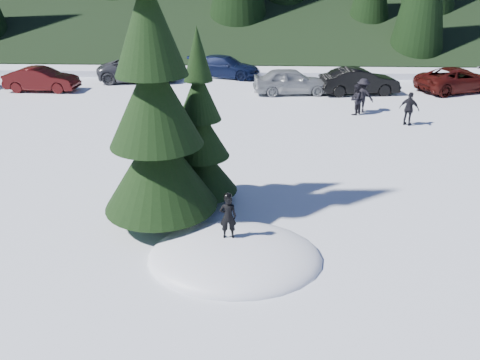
{
  "coord_description": "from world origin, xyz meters",
  "views": [
    {
      "loc": [
        0.56,
        -10.11,
        6.7
      ],
      "look_at": [
        0.02,
        2.44,
        1.1
      ],
      "focal_mm": 35.0,
      "sensor_mm": 36.0,
      "label": 1
    }
  ],
  "objects_px": {
    "spruce_tall": "(155,112)",
    "car_5": "(359,81)",
    "adult_0": "(356,99)",
    "adult_1": "(409,109)",
    "car_2": "(140,70)",
    "car_4": "(291,81)",
    "car_1": "(42,79)",
    "car_6": "(458,80)",
    "spruce_short": "(201,139)",
    "child_skier": "(228,217)",
    "car_3": "(225,67)",
    "adult_2": "(362,96)"
  },
  "relations": [
    {
      "from": "spruce_tall",
      "to": "adult_1",
      "type": "bearing_deg",
      "value": 45.2
    },
    {
      "from": "car_2",
      "to": "car_3",
      "type": "relative_size",
      "value": 1.08
    },
    {
      "from": "adult_1",
      "to": "car_3",
      "type": "height_order",
      "value": "adult_1"
    },
    {
      "from": "car_1",
      "to": "car_3",
      "type": "xyz_separation_m",
      "value": [
        10.85,
        4.63,
        0.0
      ]
    },
    {
      "from": "car_1",
      "to": "car_6",
      "type": "height_order",
      "value": "car_6"
    },
    {
      "from": "child_skier",
      "to": "car_1",
      "type": "bearing_deg",
      "value": -58.26
    },
    {
      "from": "car_4",
      "to": "child_skier",
      "type": "bearing_deg",
      "value": 165.7
    },
    {
      "from": "adult_0",
      "to": "car_2",
      "type": "xyz_separation_m",
      "value": [
        -12.85,
        7.42,
        -0.04
      ]
    },
    {
      "from": "car_2",
      "to": "car_3",
      "type": "distance_m",
      "value": 5.77
    },
    {
      "from": "adult_0",
      "to": "adult_1",
      "type": "distance_m",
      "value": 2.79
    },
    {
      "from": "adult_2",
      "to": "car_4",
      "type": "relative_size",
      "value": 0.39
    },
    {
      "from": "spruce_short",
      "to": "car_2",
      "type": "distance_m",
      "value": 18.76
    },
    {
      "from": "adult_0",
      "to": "car_2",
      "type": "relative_size",
      "value": 0.29
    },
    {
      "from": "adult_1",
      "to": "car_2",
      "type": "xyz_separation_m",
      "value": [
        -15.05,
        9.16,
        -0.05
      ]
    },
    {
      "from": "adult_1",
      "to": "car_3",
      "type": "relative_size",
      "value": 0.32
    },
    {
      "from": "adult_2",
      "to": "car_6",
      "type": "height_order",
      "value": "adult_2"
    },
    {
      "from": "child_skier",
      "to": "adult_0",
      "type": "distance_m",
      "value": 14.34
    },
    {
      "from": "adult_2",
      "to": "car_3",
      "type": "distance_m",
      "value": 11.55
    },
    {
      "from": "car_1",
      "to": "car_4",
      "type": "distance_m",
      "value": 15.16
    },
    {
      "from": "adult_1",
      "to": "car_5",
      "type": "distance_m",
      "value": 6.29
    },
    {
      "from": "child_skier",
      "to": "car_2",
      "type": "height_order",
      "value": "child_skier"
    },
    {
      "from": "adult_2",
      "to": "child_skier",
      "type": "bearing_deg",
      "value": 86.52
    },
    {
      "from": "car_3",
      "to": "car_2",
      "type": "bearing_deg",
      "value": 124.73
    },
    {
      "from": "adult_1",
      "to": "adult_0",
      "type": "bearing_deg",
      "value": -3.8
    },
    {
      "from": "adult_2",
      "to": "car_5",
      "type": "xyz_separation_m",
      "value": [
        0.59,
        3.95,
        -0.11
      ]
    },
    {
      "from": "car_1",
      "to": "car_5",
      "type": "height_order",
      "value": "car_5"
    },
    {
      "from": "spruce_short",
      "to": "child_skier",
      "type": "height_order",
      "value": "spruce_short"
    },
    {
      "from": "car_1",
      "to": "spruce_tall",
      "type": "bearing_deg",
      "value": -145.42
    },
    {
      "from": "spruce_short",
      "to": "child_skier",
      "type": "bearing_deg",
      "value": -71.09
    },
    {
      "from": "spruce_tall",
      "to": "car_5",
      "type": "relative_size",
      "value": 1.86
    },
    {
      "from": "adult_0",
      "to": "adult_2",
      "type": "bearing_deg",
      "value": 179.23
    },
    {
      "from": "car_4",
      "to": "car_1",
      "type": "bearing_deg",
      "value": 83.85
    },
    {
      "from": "adult_2",
      "to": "car_5",
      "type": "bearing_deg",
      "value": -78.15
    },
    {
      "from": "car_6",
      "to": "car_2",
      "type": "bearing_deg",
      "value": 63.18
    },
    {
      "from": "spruce_tall",
      "to": "car_1",
      "type": "distance_m",
      "value": 19.37
    },
    {
      "from": "car_5",
      "to": "car_6",
      "type": "bearing_deg",
      "value": -89.85
    },
    {
      "from": "spruce_tall",
      "to": "car_1",
      "type": "xyz_separation_m",
      "value": [
        -10.54,
        16.05,
        -2.6
      ]
    },
    {
      "from": "car_2",
      "to": "car_6",
      "type": "distance_m",
      "value": 20.12
    },
    {
      "from": "spruce_tall",
      "to": "adult_1",
      "type": "xyz_separation_m",
      "value": [
        9.83,
        9.89,
        -2.53
      ]
    },
    {
      "from": "adult_1",
      "to": "car_3",
      "type": "distance_m",
      "value": 14.38
    },
    {
      "from": "car_3",
      "to": "car_6",
      "type": "relative_size",
      "value": 0.96
    },
    {
      "from": "spruce_tall",
      "to": "child_skier",
      "type": "relative_size",
      "value": 7.31
    },
    {
      "from": "spruce_tall",
      "to": "spruce_short",
      "type": "height_order",
      "value": "spruce_tall"
    },
    {
      "from": "car_1",
      "to": "car_6",
      "type": "xyz_separation_m",
      "value": [
        25.33,
        0.97,
        0.0
      ]
    },
    {
      "from": "spruce_tall",
      "to": "child_skier",
      "type": "height_order",
      "value": "spruce_tall"
    },
    {
      "from": "car_1",
      "to": "spruce_short",
      "type": "bearing_deg",
      "value": -140.48
    },
    {
      "from": "adult_0",
      "to": "car_4",
      "type": "height_order",
      "value": "adult_0"
    },
    {
      "from": "spruce_tall",
      "to": "adult_2",
      "type": "xyz_separation_m",
      "value": [
        8.06,
        12.12,
        -2.45
      ]
    },
    {
      "from": "car_2",
      "to": "car_4",
      "type": "relative_size",
      "value": 1.2
    },
    {
      "from": "car_2",
      "to": "car_1",
      "type": "bearing_deg",
      "value": 113.42
    }
  ]
}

